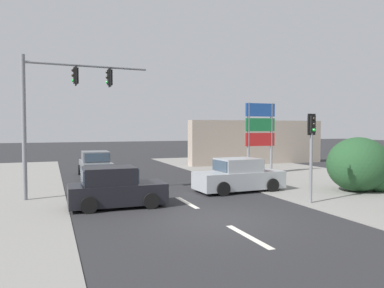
{
  "coord_description": "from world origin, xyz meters",
  "views": [
    {
      "loc": [
        -5.09,
        -11.0,
        3.01
      ],
      "look_at": [
        0.61,
        4.0,
        2.31
      ],
      "focal_mm": 35.0,
      "sensor_mm": 36.0,
      "label": 1
    }
  ],
  "objects_px": {
    "sedan_kerbside_parked": "(95,165)",
    "hatchback_crossing_left": "(115,189)",
    "pedestal_signal_right_kerb": "(311,143)",
    "traffic_signal_mast": "(57,101)",
    "sedan_receding_far": "(239,176)",
    "shopping_plaza_sign": "(260,128)"
  },
  "relations": [
    {
      "from": "shopping_plaza_sign",
      "to": "sedan_kerbside_parked",
      "type": "height_order",
      "value": "shopping_plaza_sign"
    },
    {
      "from": "hatchback_crossing_left",
      "to": "sedan_kerbside_parked",
      "type": "height_order",
      "value": "sedan_kerbside_parked"
    },
    {
      "from": "hatchback_crossing_left",
      "to": "sedan_receding_far",
      "type": "height_order",
      "value": "sedan_receding_far"
    },
    {
      "from": "traffic_signal_mast",
      "to": "hatchback_crossing_left",
      "type": "bearing_deg",
      "value": -53.58
    },
    {
      "from": "pedestal_signal_right_kerb",
      "to": "sedan_receding_far",
      "type": "bearing_deg",
      "value": 110.33
    },
    {
      "from": "traffic_signal_mast",
      "to": "sedan_kerbside_parked",
      "type": "relative_size",
      "value": 1.41
    },
    {
      "from": "sedan_kerbside_parked",
      "to": "hatchback_crossing_left",
      "type": "bearing_deg",
      "value": -91.85
    },
    {
      "from": "pedestal_signal_right_kerb",
      "to": "sedan_kerbside_parked",
      "type": "height_order",
      "value": "pedestal_signal_right_kerb"
    },
    {
      "from": "pedestal_signal_right_kerb",
      "to": "hatchback_crossing_left",
      "type": "xyz_separation_m",
      "value": [
        -7.38,
        2.08,
        -1.71
      ]
    },
    {
      "from": "hatchback_crossing_left",
      "to": "sedan_kerbside_parked",
      "type": "relative_size",
      "value": 0.86
    },
    {
      "from": "pedestal_signal_right_kerb",
      "to": "hatchback_crossing_left",
      "type": "bearing_deg",
      "value": 164.25
    },
    {
      "from": "sedan_receding_far",
      "to": "shopping_plaza_sign",
      "type": "bearing_deg",
      "value": 50.65
    },
    {
      "from": "traffic_signal_mast",
      "to": "shopping_plaza_sign",
      "type": "distance_m",
      "value": 13.08
    },
    {
      "from": "shopping_plaza_sign",
      "to": "hatchback_crossing_left",
      "type": "xyz_separation_m",
      "value": [
        -10.38,
        -6.77,
        -2.28
      ]
    },
    {
      "from": "sedan_receding_far",
      "to": "sedan_kerbside_parked",
      "type": "distance_m",
      "value": 9.74
    },
    {
      "from": "traffic_signal_mast",
      "to": "sedan_kerbside_parked",
      "type": "distance_m",
      "value": 7.85
    },
    {
      "from": "hatchback_crossing_left",
      "to": "sedan_receding_far",
      "type": "relative_size",
      "value": 0.85
    },
    {
      "from": "traffic_signal_mast",
      "to": "pedestal_signal_right_kerb",
      "type": "distance_m",
      "value": 10.65
    },
    {
      "from": "sedan_kerbside_parked",
      "to": "sedan_receding_far",
      "type": "bearing_deg",
      "value": -53.84
    },
    {
      "from": "sedan_kerbside_parked",
      "to": "shopping_plaza_sign",
      "type": "bearing_deg",
      "value": -14.39
    },
    {
      "from": "traffic_signal_mast",
      "to": "sedan_receding_far",
      "type": "height_order",
      "value": "traffic_signal_mast"
    },
    {
      "from": "pedestal_signal_right_kerb",
      "to": "sedan_kerbside_parked",
      "type": "xyz_separation_m",
      "value": [
        -7.07,
        11.44,
        -1.71
      ]
    }
  ]
}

